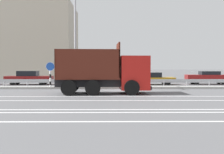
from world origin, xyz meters
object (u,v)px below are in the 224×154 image
median_road_sign (50,74)px  parked_car_6 (208,77)px  parked_car_5 (152,78)px  parked_car_4 (91,79)px  dump_truck (115,75)px  street_lamp_1 (75,33)px  parked_car_3 (29,78)px

median_road_sign → parked_car_6: bearing=19.4°
parked_car_5 → parked_car_4: bearing=-93.0°
median_road_sign → parked_car_5: size_ratio=0.50×
dump_truck → street_lamp_1: size_ratio=0.76×
parked_car_3 → parked_car_4: size_ratio=1.02×
street_lamp_1 → parked_car_6: 15.51m
median_road_sign → parked_car_4: (3.16, 5.28, -0.61)m
parked_car_4 → parked_car_3: bearing=-89.0°
street_lamp_1 → parked_car_5: size_ratio=1.90×
dump_truck → median_road_sign: (-5.56, 4.26, -0.10)m
median_road_sign → parked_car_6: median_road_sign is taller
parked_car_3 → parked_car_4: parked_car_3 is taller
street_lamp_1 → parked_car_5: street_lamp_1 is taller
dump_truck → street_lamp_1: 6.51m
median_road_sign → parked_car_4: 6.18m
parked_car_4 → parked_car_6: parked_car_6 is taller
parked_car_5 → parked_car_6: 6.24m
parked_car_5 → median_road_sign: bearing=-64.1°
parked_car_4 → street_lamp_1: bearing=-10.5°
street_lamp_1 → parked_car_5: (7.63, 5.11, -4.23)m
parked_car_6 → parked_car_3: bearing=95.0°
median_road_sign → parked_car_5: (9.80, 5.14, -0.58)m
street_lamp_1 → parked_car_3: (-5.61, 5.16, -4.16)m
parked_car_4 → parked_car_6: bearing=91.8°
parked_car_6 → parked_car_4: bearing=95.2°
parked_car_3 → dump_truck: bearing=42.0°
parked_car_4 → parked_car_6: (12.87, 0.37, 0.11)m
parked_car_4 → parked_car_6: size_ratio=1.00×
parked_car_3 → parked_car_4: 6.60m
dump_truck → parked_car_3: 13.06m
median_road_sign → parked_car_3: size_ratio=0.47×
parked_car_4 → parked_car_6: 12.87m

